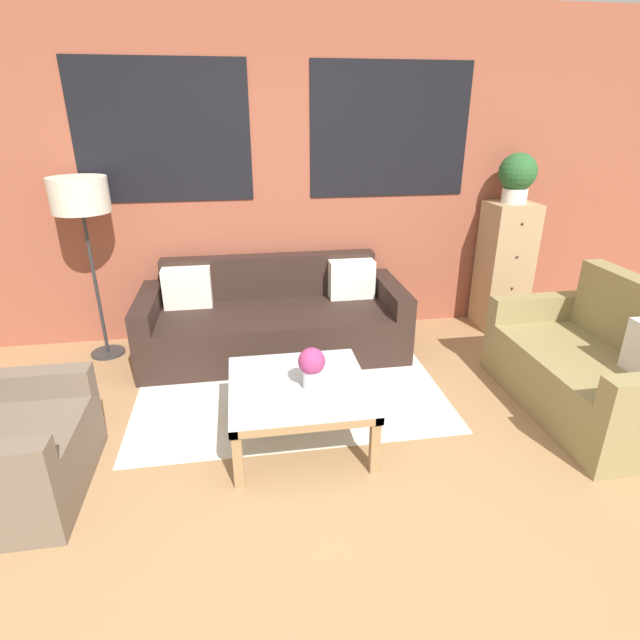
% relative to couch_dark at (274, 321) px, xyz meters
% --- Properties ---
extents(ground_plane, '(16.00, 16.00, 0.00)m').
position_rel_couch_dark_xyz_m(ground_plane, '(0.14, -1.95, -0.28)').
color(ground_plane, '#9E754C').
extents(wall_back_brick, '(8.40, 0.09, 2.80)m').
position_rel_couch_dark_xyz_m(wall_back_brick, '(0.14, 0.49, 1.13)').
color(wall_back_brick, brown).
rests_on(wall_back_brick, ground_plane).
extents(rug, '(2.26, 1.46, 0.00)m').
position_rel_couch_dark_xyz_m(rug, '(0.06, -0.73, -0.27)').
color(rug, silver).
rests_on(rug, ground_plane).
extents(couch_dark, '(2.21, 0.88, 0.78)m').
position_rel_couch_dark_xyz_m(couch_dark, '(0.00, 0.00, 0.00)').
color(couch_dark, black).
rests_on(couch_dark, ground_plane).
extents(settee_vintage, '(0.80, 1.43, 0.92)m').
position_rel_couch_dark_xyz_m(settee_vintage, '(2.12, -1.30, 0.03)').
color(settee_vintage, olive).
rests_on(settee_vintage, ground_plane).
extents(coffee_table, '(0.86, 0.86, 0.40)m').
position_rel_couch_dark_xyz_m(coffee_table, '(0.06, -1.31, 0.06)').
color(coffee_table, silver).
rests_on(coffee_table, ground_plane).
extents(floor_lamp, '(0.44, 0.44, 1.50)m').
position_rel_couch_dark_xyz_m(floor_lamp, '(-1.45, 0.16, 1.03)').
color(floor_lamp, '#2D2D2D').
rests_on(floor_lamp, ground_plane).
extents(drawer_cabinet, '(0.41, 0.41, 1.20)m').
position_rel_couch_dark_xyz_m(drawer_cabinet, '(2.21, 0.21, 0.32)').
color(drawer_cabinet, tan).
rests_on(drawer_cabinet, ground_plane).
extents(potted_plant, '(0.33, 0.33, 0.43)m').
position_rel_couch_dark_xyz_m(potted_plant, '(2.21, 0.21, 1.16)').
color(potted_plant, silver).
rests_on(potted_plant, drawer_cabinet).
extents(flower_vase, '(0.16, 0.16, 0.26)m').
position_rel_couch_dark_xyz_m(flower_vase, '(0.13, -1.37, 0.27)').
color(flower_vase, silver).
rests_on(flower_vase, coffee_table).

